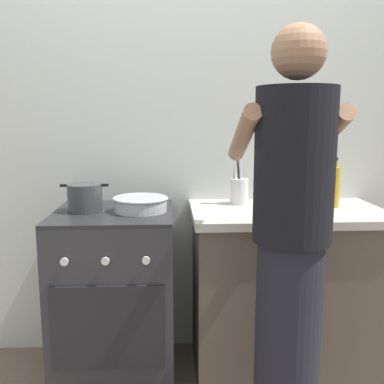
{
  "coord_description": "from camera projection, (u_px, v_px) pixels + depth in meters",
  "views": [
    {
      "loc": [
        -0.06,
        -2.03,
        1.36
      ],
      "look_at": [
        0.05,
        0.12,
        1.0
      ],
      "focal_mm": 40.66,
      "sensor_mm": 36.0,
      "label": 1
    }
  ],
  "objects": [
    {
      "name": "oil_bottle",
      "position": [
        334.0,
        186.0,
        2.29
      ],
      "size": [
        0.06,
        0.06,
        0.26
      ],
      "color": "gold",
      "rests_on": "countertop"
    },
    {
      "name": "person",
      "position": [
        291.0,
        250.0,
        1.68
      ],
      "size": [
        0.41,
        0.5,
        1.7
      ],
      "color": "black",
      "rests_on": "ground"
    },
    {
      "name": "back_wall",
      "position": [
        214.0,
        138.0,
        2.52
      ],
      "size": [
        3.2,
        0.1,
        2.5
      ],
      "color": "silver",
      "rests_on": "ground"
    },
    {
      "name": "utensil_crock",
      "position": [
        239.0,
        186.0,
        2.38
      ],
      "size": [
        0.1,
        0.1,
        0.33
      ],
      "color": "silver",
      "rests_on": "countertop"
    },
    {
      "name": "countertop",
      "position": [
        285.0,
        291.0,
        2.33
      ],
      "size": [
        1.0,
        0.6,
        0.9
      ],
      "color": "brown",
      "rests_on": "ground"
    },
    {
      "name": "spice_bottle",
      "position": [
        279.0,
        200.0,
        2.25
      ],
      "size": [
        0.04,
        0.04,
        0.09
      ],
      "color": "silver",
      "rests_on": "countertop"
    },
    {
      "name": "pot",
      "position": [
        85.0,
        198.0,
        2.19
      ],
      "size": [
        0.24,
        0.17,
        0.14
      ],
      "color": "#38383D",
      "rests_on": "stove_range"
    },
    {
      "name": "stove_range",
      "position": [
        116.0,
        295.0,
        2.28
      ],
      "size": [
        0.6,
        0.62,
        0.9
      ],
      "color": "#2D2D33",
      "rests_on": "ground"
    },
    {
      "name": "mixing_bowl",
      "position": [
        141.0,
        203.0,
        2.2
      ],
      "size": [
        0.28,
        0.28,
        0.07
      ],
      "color": "#B7B7BC",
      "rests_on": "stove_range"
    }
  ]
}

